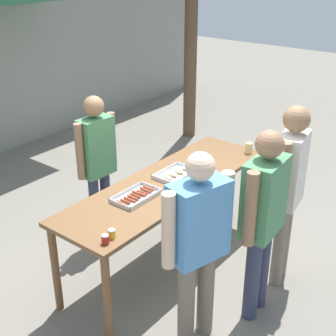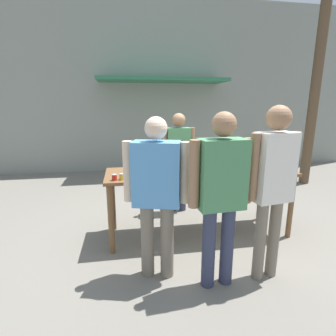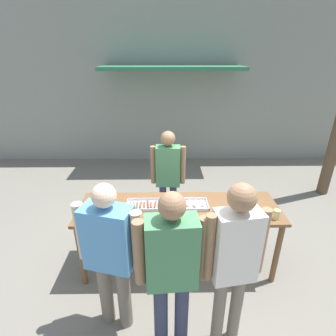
% 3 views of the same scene
% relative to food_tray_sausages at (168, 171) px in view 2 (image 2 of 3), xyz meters
% --- Properties ---
extents(ground_plane, '(24.00, 24.00, 0.00)m').
position_rel_food_tray_sausages_xyz_m(ground_plane, '(0.44, -0.03, -0.94)').
color(ground_plane, slate).
extents(building_facade_back, '(12.00, 1.11, 4.50)m').
position_rel_food_tray_sausages_xyz_m(building_facade_back, '(0.44, 3.95, 1.31)').
color(building_facade_back, gray).
rests_on(building_facade_back, ground).
extents(serving_table, '(2.54, 0.77, 0.93)m').
position_rel_food_tray_sausages_xyz_m(serving_table, '(0.44, -0.03, -0.12)').
color(serving_table, brown).
rests_on(serving_table, ground).
extents(food_tray_sausages, '(0.45, 0.26, 0.04)m').
position_rel_food_tray_sausages_xyz_m(food_tray_sausages, '(0.00, 0.00, 0.00)').
color(food_tray_sausages, silver).
rests_on(food_tray_sausages, serving_table).
extents(food_tray_buns, '(0.43, 0.28, 0.06)m').
position_rel_food_tray_sausages_xyz_m(food_tray_buns, '(0.59, -0.00, 0.01)').
color(food_tray_buns, silver).
rests_on(food_tray_buns, serving_table).
extents(condiment_jar_mustard, '(0.06, 0.06, 0.07)m').
position_rel_food_tray_sausages_xyz_m(condiment_jar_mustard, '(-0.70, -0.30, 0.02)').
color(condiment_jar_mustard, '#B22319').
rests_on(condiment_jar_mustard, serving_table).
extents(condiment_jar_ketchup, '(0.06, 0.06, 0.07)m').
position_rel_food_tray_sausages_xyz_m(condiment_jar_ketchup, '(-0.62, -0.29, 0.02)').
color(condiment_jar_ketchup, gold).
rests_on(condiment_jar_ketchup, serving_table).
extents(beer_cup, '(0.08, 0.08, 0.12)m').
position_rel_food_tray_sausages_xyz_m(beer_cup, '(1.57, -0.30, 0.05)').
color(beer_cup, '#DBC67A').
rests_on(beer_cup, serving_table).
extents(person_server_behind_table, '(0.54, 0.22, 1.68)m').
position_rel_food_tray_sausages_xyz_m(person_server_behind_table, '(0.31, 0.83, 0.07)').
color(person_server_behind_table, '#333851').
rests_on(person_server_behind_table, ground).
extents(person_customer_holding_hotdog, '(0.66, 0.37, 1.70)m').
position_rel_food_tray_sausages_xyz_m(person_customer_holding_hotdog, '(-0.27, -0.88, 0.06)').
color(person_customer_holding_hotdog, '#756B5B').
rests_on(person_customer_holding_hotdog, ground).
extents(person_customer_with_cup, '(0.56, 0.27, 1.81)m').
position_rel_food_tray_sausages_xyz_m(person_customer_with_cup, '(0.86, -1.10, 0.16)').
color(person_customer_with_cup, '#756B5B').
rests_on(person_customer_with_cup, ground).
extents(person_customer_waiting_in_line, '(0.64, 0.28, 1.75)m').
position_rel_food_tray_sausages_xyz_m(person_customer_waiting_in_line, '(0.32, -1.12, 0.10)').
color(person_customer_waiting_in_line, '#333851').
rests_on(person_customer_waiting_in_line, ground).
extents(utility_pole, '(1.10, 0.21, 5.76)m').
position_rel_food_tray_sausages_xyz_m(utility_pole, '(3.59, 1.97, 2.02)').
color(utility_pole, brown).
rests_on(utility_pole, ground).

